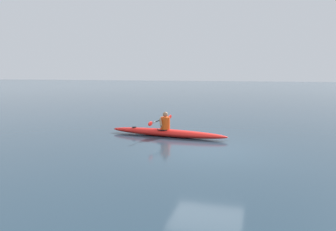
% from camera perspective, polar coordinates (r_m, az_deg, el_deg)
% --- Properties ---
extents(ground_plane, '(160.00, 160.00, 0.00)m').
position_cam_1_polar(ground_plane, '(11.33, 6.96, -6.00)').
color(ground_plane, '#233847').
extents(kayak, '(5.12, 1.14, 0.30)m').
position_cam_1_polar(kayak, '(13.52, -0.18, -3.03)').
color(kayak, red).
rests_on(kayak, ground).
extents(kayaker, '(0.55, 2.45, 0.72)m').
position_cam_1_polar(kayaker, '(13.48, -0.55, -1.12)').
color(kayaker, '#E04C14').
rests_on(kayaker, kayak).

